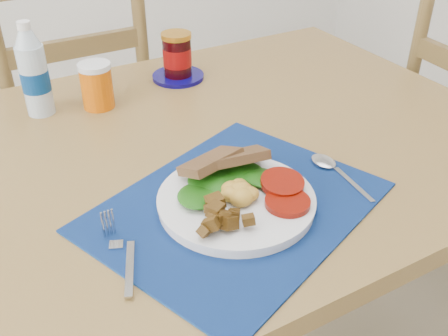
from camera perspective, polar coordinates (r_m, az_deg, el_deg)
name	(u,v)px	position (r m, az deg, el deg)	size (l,w,h in m)	color
table	(170,187)	(1.05, -5.92, -2.11)	(1.40, 0.90, 0.75)	brown
chair_far	(71,85)	(1.70, -16.28, 8.71)	(0.45, 0.43, 1.20)	brown
placemat	(236,206)	(0.86, 1.33, -4.19)	(0.45, 0.35, 0.00)	black
breakfast_plate	(235,199)	(0.84, 1.18, -3.37)	(0.25, 0.25, 0.06)	silver
fork	(121,253)	(0.78, -11.15, -9.08)	(0.05, 0.15, 0.00)	#B2B5BA
spoon	(333,169)	(0.96, 11.78, -0.14)	(0.04, 0.16, 0.00)	#B2B5BA
water_bottle	(34,74)	(1.17, -19.96, 9.55)	(0.06, 0.06, 0.20)	#ADBFCC
juice_glass	(97,87)	(1.18, -13.67, 8.58)	(0.07, 0.07, 0.09)	#CD5705
jam_on_saucer	(177,59)	(1.29, -5.11, 11.75)	(0.13, 0.13, 0.11)	#090559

